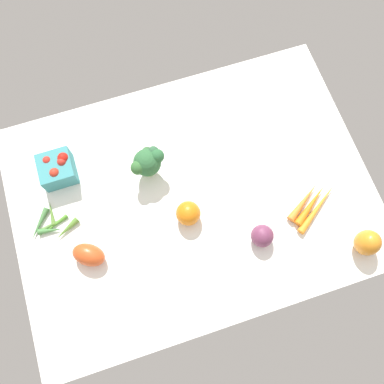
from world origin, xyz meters
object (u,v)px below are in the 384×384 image
object	(u,v)px
red_onion_near_basket	(262,236)
heirloom_tomato_orange	(188,213)
okra_pile	(52,226)
bell_pepper_orange	(368,243)
berry_basket	(58,169)
roma_tomato	(89,255)
broccoli_head	(148,162)
carrot_bunch	(311,205)

from	to	relation	value
red_onion_near_basket	heirloom_tomato_orange	size ratio (longest dim) A/B	0.91
okra_pile	red_onion_near_basket	bearing A→B (deg)	-21.33
bell_pepper_orange	berry_basket	bearing A→B (deg)	147.93
heirloom_tomato_orange	okra_pile	world-z (taller)	heirloom_tomato_orange
roma_tomato	broccoli_head	size ratio (longest dim) A/B	0.86
roma_tomato	okra_pile	xyz separation A→B (cm)	(-8.30, 11.80, -2.14)
berry_basket	heirloom_tomato_orange	distance (cm)	40.04
red_onion_near_basket	berry_basket	world-z (taller)	berry_basket
broccoli_head	carrot_bunch	bearing A→B (deg)	-31.24
roma_tomato	bell_pepper_orange	world-z (taller)	bell_pepper_orange
roma_tomato	berry_basket	size ratio (longest dim) A/B	0.95
berry_basket	okra_pile	size ratio (longest dim) A/B	0.65
heirloom_tomato_orange	bell_pepper_orange	distance (cm)	49.39
red_onion_near_basket	carrot_bunch	bearing A→B (deg)	14.45
broccoli_head	berry_basket	world-z (taller)	broccoli_head
broccoli_head	bell_pepper_orange	xyz separation A→B (cm)	(50.23, -40.04, -2.32)
red_onion_near_basket	broccoli_head	world-z (taller)	broccoli_head
heirloom_tomato_orange	bell_pepper_orange	world-z (taller)	bell_pepper_orange
red_onion_near_basket	okra_pile	world-z (taller)	red_onion_near_basket
red_onion_near_basket	okra_pile	distance (cm)	59.15
red_onion_near_basket	bell_pepper_orange	world-z (taller)	bell_pepper_orange
okra_pile	roma_tomato	bearing A→B (deg)	-54.86
roma_tomato	red_onion_near_basket	distance (cm)	47.75
red_onion_near_basket	broccoli_head	xyz separation A→B (cm)	(-24.02, 29.31, 3.52)
red_onion_near_basket	broccoli_head	size ratio (longest dim) A/B	0.59
roma_tomato	broccoli_head	distance (cm)	30.24
red_onion_near_basket	heirloom_tomato_orange	bearing A→B (deg)	144.78
carrot_bunch	okra_pile	xyz separation A→B (cm)	(-72.10, 17.11, -0.35)
okra_pile	bell_pepper_orange	xyz separation A→B (cm)	(81.27, -32.24, 3.55)
carrot_bunch	broccoli_head	size ratio (longest dim) A/B	1.64
roma_tomato	berry_basket	world-z (taller)	berry_basket
heirloom_tomato_orange	bell_pepper_orange	xyz separation A→B (cm)	(43.67, -23.06, 0.89)
red_onion_near_basket	heirloom_tomato_orange	distance (cm)	21.37
heirloom_tomato_orange	okra_pile	distance (cm)	38.79
okra_pile	bell_pepper_orange	world-z (taller)	bell_pepper_orange
carrot_bunch	berry_basket	size ratio (longest dim) A/B	1.82
roma_tomato	red_onion_near_basket	bearing A→B (deg)	-156.44
carrot_bunch	bell_pepper_orange	xyz separation A→B (cm)	(9.17, -15.13, 3.20)
broccoli_head	red_onion_near_basket	bearing A→B (deg)	-50.66
red_onion_near_basket	berry_basket	bearing A→B (deg)	143.43
carrot_bunch	berry_basket	world-z (taller)	berry_basket
okra_pile	bell_pepper_orange	bearing A→B (deg)	-21.64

